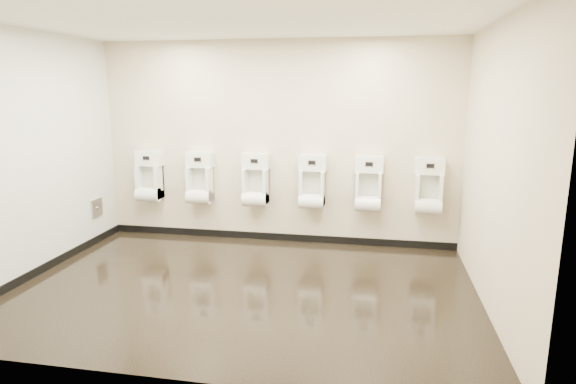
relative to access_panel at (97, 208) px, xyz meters
name	(u,v)px	position (x,y,z in m)	size (l,w,h in m)	color
ground	(244,288)	(2.48, -1.20, -0.50)	(5.00, 3.50, 0.00)	black
ceiling	(239,20)	(2.48, -1.20, 2.30)	(5.00, 3.50, 0.00)	white
back_wall	(276,143)	(2.48, 0.55, 0.90)	(5.00, 0.02, 2.80)	beige
front_wall	(172,199)	(2.48, -2.95, 0.90)	(5.00, 0.02, 2.80)	beige
left_wall	(29,156)	(-0.02, -1.20, 0.90)	(0.02, 3.50, 2.80)	beige
right_wall	(496,169)	(4.98, -1.20, 0.90)	(0.02, 3.50, 2.80)	beige
tile_overlay_left	(29,156)	(-0.01, -1.20, 0.90)	(0.01, 3.50, 2.80)	silver
skirting_back	(277,237)	(2.48, 0.54, -0.45)	(5.00, 0.02, 0.10)	black
skirting_left	(43,268)	(-0.01, -1.20, -0.45)	(0.02, 3.50, 0.10)	black
access_panel	(97,208)	(0.00, 0.00, 0.00)	(0.04, 0.25, 0.25)	#9E9EA3
urinal_0	(149,180)	(0.61, 0.42, 0.34)	(0.39, 0.29, 0.72)	white
urinal_1	(200,182)	(1.39, 0.42, 0.34)	(0.39, 0.29, 0.72)	white
urinal_2	(256,184)	(2.21, 0.42, 0.34)	(0.39, 0.29, 0.72)	white
urinal_3	(312,186)	(3.01, 0.42, 0.34)	(0.39, 0.29, 0.72)	white
urinal_4	(368,188)	(3.77, 0.42, 0.34)	(0.39, 0.29, 0.72)	white
urinal_5	(428,190)	(4.55, 0.42, 0.34)	(0.39, 0.29, 0.72)	white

